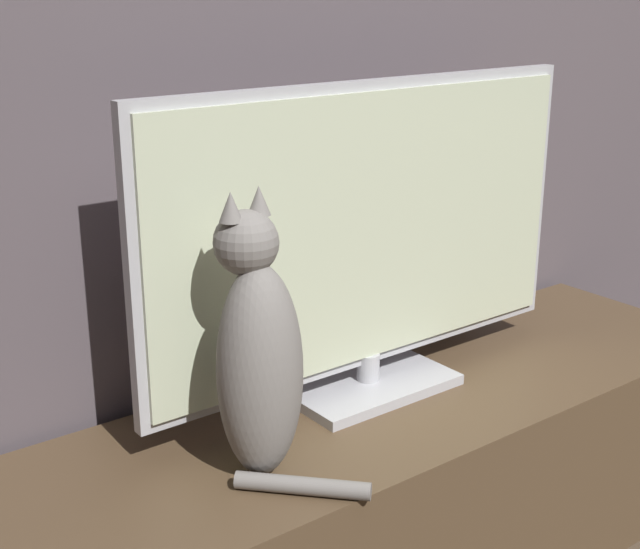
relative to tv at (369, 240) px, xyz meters
The scene contains 3 objects.
tv_stand 0.51m from the tv, 69.14° to the right, with size 1.58×0.47×0.41m.
tv is the anchor object (origin of this frame).
cat 0.38m from the tv, 158.64° to the right, with size 0.18×0.26×0.46m.
Camera 1 is at (-1.05, -0.19, 1.17)m, focal length 50.00 mm.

